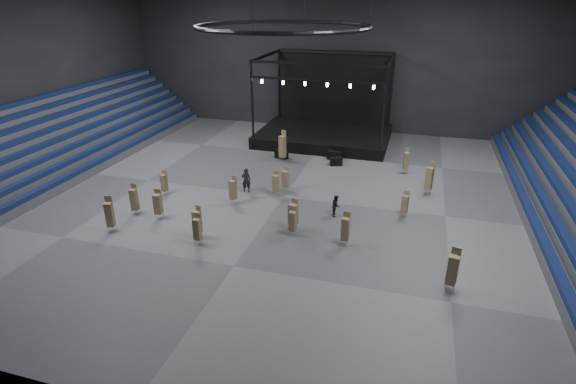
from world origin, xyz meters
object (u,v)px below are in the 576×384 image
(chair_stack_1, at_px, (110,214))
(chair_stack_9, at_px, (293,221))
(stage, at_px, (325,127))
(chair_stack_11, at_px, (345,228))
(chair_stack_6, at_px, (429,178))
(chair_stack_7, at_px, (233,189))
(chair_stack_14, at_px, (158,203))
(chair_stack_8, at_px, (453,269))
(chair_stack_2, at_px, (406,161))
(crew_member, at_px, (336,205))
(chair_stack_15, at_px, (405,203))
(flight_case_right, at_px, (334,155))
(chair_stack_4, at_px, (276,183))
(chair_stack_10, at_px, (197,221))
(chair_stack_12, at_px, (293,214))
(chair_stack_0, at_px, (164,182))
(flight_case_left, at_px, (281,154))
(chair_stack_16, at_px, (134,199))
(chair_stack_5, at_px, (197,229))
(chair_stack_13, at_px, (283,146))
(man_center, at_px, (246,180))

(chair_stack_1, bearing_deg, chair_stack_9, -5.40)
(stage, relative_size, chair_stack_11, 5.98)
(chair_stack_6, bearing_deg, chair_stack_7, -137.01)
(chair_stack_6, height_order, chair_stack_14, chair_stack_6)
(chair_stack_6, height_order, chair_stack_8, chair_stack_6)
(chair_stack_2, relative_size, chair_stack_11, 1.03)
(chair_stack_6, height_order, crew_member, chair_stack_6)
(chair_stack_1, height_order, chair_stack_15, chair_stack_1)
(flight_case_right, relative_size, crew_member, 0.80)
(chair_stack_1, distance_m, chair_stack_4, 12.66)
(flight_case_right, height_order, chair_stack_10, chair_stack_10)
(flight_case_right, xyz_separation_m, chair_stack_12, (-0.05, -14.99, 0.81))
(flight_case_right, relative_size, chair_stack_14, 0.57)
(chair_stack_0, height_order, chair_stack_8, chair_stack_8)
(chair_stack_6, relative_size, chair_stack_12, 1.19)
(flight_case_right, bearing_deg, flight_case_left, -167.96)
(chair_stack_1, distance_m, chair_stack_16, 2.71)
(chair_stack_9, xyz_separation_m, chair_stack_16, (-12.09, -0.20, 0.15))
(chair_stack_5, bearing_deg, chair_stack_7, 92.48)
(chair_stack_1, xyz_separation_m, chair_stack_10, (6.14, 0.89, -0.12))
(chair_stack_8, bearing_deg, chair_stack_14, -174.48)
(chair_stack_14, distance_m, crew_member, 12.98)
(chair_stack_1, xyz_separation_m, chair_stack_12, (12.02, 3.68, -0.09))
(stage, relative_size, chair_stack_2, 5.82)
(chair_stack_11, relative_size, chair_stack_15, 1.17)
(chair_stack_0, height_order, chair_stack_5, chair_stack_5)
(chair_stack_2, bearing_deg, flight_case_left, 160.31)
(chair_stack_10, relative_size, chair_stack_11, 0.99)
(chair_stack_9, distance_m, chair_stack_16, 12.09)
(chair_stack_2, relative_size, chair_stack_16, 0.99)
(chair_stack_2, relative_size, chair_stack_6, 0.87)
(chair_stack_12, bearing_deg, chair_stack_13, 128.48)
(chair_stack_12, bearing_deg, chair_stack_8, -4.12)
(chair_stack_5, distance_m, chair_stack_16, 6.97)
(chair_stack_0, distance_m, man_center, 6.62)
(chair_stack_12, xyz_separation_m, chair_stack_15, (7.31, 4.24, -0.18))
(flight_case_right, distance_m, chair_stack_12, 15.01)
(flight_case_left, xyz_separation_m, chair_stack_8, (15.32, -18.19, 0.94))
(flight_case_left, bearing_deg, chair_stack_6, -19.20)
(chair_stack_6, xyz_separation_m, crew_member, (-6.53, -6.00, -0.60))
(chair_stack_9, bearing_deg, chair_stack_12, 111.14)
(chair_stack_4, bearing_deg, chair_stack_12, -65.99)
(chair_stack_0, height_order, chair_stack_16, chair_stack_16)
(chair_stack_9, bearing_deg, chair_stack_5, -145.24)
(chair_stack_2, height_order, chair_stack_5, chair_stack_2)
(flight_case_right, bearing_deg, chair_stack_4, -106.45)
(flight_case_left, relative_size, chair_stack_6, 0.46)
(chair_stack_9, height_order, chair_stack_15, chair_stack_9)
(chair_stack_6, xyz_separation_m, chair_stack_13, (-13.71, 4.08, 0.15))
(flight_case_right, distance_m, chair_stack_10, 18.76)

